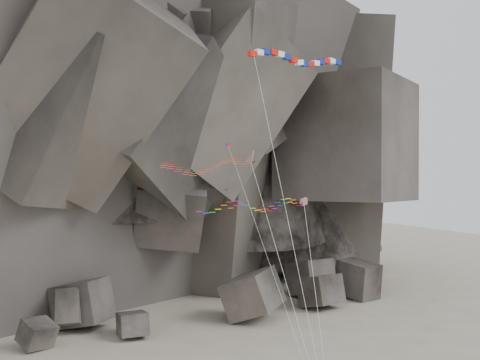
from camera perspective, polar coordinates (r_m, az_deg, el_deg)
name	(u,v)px	position (r m, az deg, el deg)	size (l,w,h in m)	color
headland	(84,65)	(122.24, -14.60, 10.52)	(110.00, 70.00, 84.00)	#524B43
boulder_field	(181,303)	(89.61, -5.60, -11.53)	(79.74, 17.81, 8.46)	#47423F
delta_kite	(203,166)	(53.79, -3.54, 1.35)	(9.08, 14.52, 22.50)	red
banner_kite	(298,61)	(58.68, 5.51, 11.21)	(11.53, 14.73, 31.71)	red
parafoil_kite	(249,206)	(58.14, 0.86, -2.45)	(12.44, 16.26, 17.69)	gold
pennant_kite	(254,219)	(53.77, 1.33, -3.75)	(0.77, 16.71, 23.07)	red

